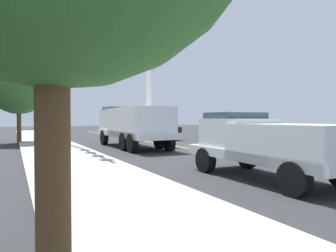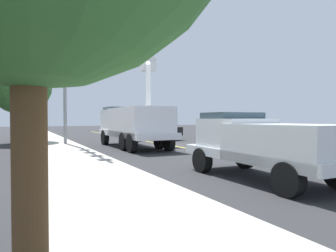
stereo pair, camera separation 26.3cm
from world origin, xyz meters
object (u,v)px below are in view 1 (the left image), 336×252
Objects in this scene: passing_minivan at (159,128)px; traffic_signal_mast at (69,56)px; utility_bucket_truck at (133,122)px; traffic_cone_mid_front at (137,136)px; service_pickup_truck at (267,143)px.

passing_minivan is 11.08m from traffic_signal_mast.
traffic_signal_mast is (-5.27, 8.48, 4.79)m from passing_minivan.
utility_bucket_truck is at bearing 143.53° from passing_minivan.
utility_bucket_truck is 9.68× the size of traffic_cone_mid_front.
traffic_signal_mast reaches higher than passing_minivan.
traffic_cone_mid_front is 8.42m from traffic_signal_mast.
service_pickup_truck is at bearing 174.31° from traffic_cone_mid_front.
passing_minivan is 3.54m from traffic_cone_mid_front.
passing_minivan is at bearing -36.47° from utility_bucket_truck.
traffic_signal_mast is at bearing 73.21° from utility_bucket_truck.
traffic_signal_mast is at bearing 121.86° from passing_minivan.
service_pickup_truck is at bearing 166.06° from passing_minivan.
utility_bucket_truck is 1.46× the size of service_pickup_truck.
utility_bucket_truck is 11.63m from service_pickup_truck.
service_pickup_truck reaches higher than traffic_cone_mid_front.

